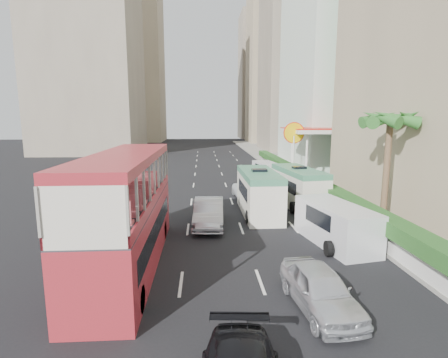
{
  "coord_description": "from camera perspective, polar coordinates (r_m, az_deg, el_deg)",
  "views": [
    {
      "loc": [
        -2.68,
        -15.1,
        6.51
      ],
      "look_at": [
        -1.5,
        4.0,
        3.2
      ],
      "focal_mm": 28.0,
      "sensor_mm": 36.0,
      "label": 1
    }
  ],
  "objects": [
    {
      "name": "hedge",
      "position": [
        30.83,
        13.25,
        0.26
      ],
      "size": [
        1.1,
        44.0,
        0.7
      ],
      "primitive_type": "cube",
      "color": "#2D6626",
      "rests_on": "kerb_wall"
    },
    {
      "name": "panel_van_far",
      "position": [
        37.94,
        6.95,
        1.29
      ],
      "size": [
        2.55,
        4.88,
        1.86
      ],
      "primitive_type": "cube",
      "rotation": [
        0.0,
        0.0,
        0.15
      ],
      "color": "silver",
      "rests_on": "ground"
    },
    {
      "name": "car_silver_lane_b",
      "position": [
        13.35,
        15.26,
        -19.76
      ],
      "size": [
        2.2,
        4.5,
        1.48
      ],
      "primitive_type": "imported",
      "rotation": [
        0.0,
        0.0,
        0.11
      ],
      "color": "silver",
      "rests_on": "ground"
    },
    {
      "name": "tower_far_b",
      "position": [
        121.47,
        6.04,
        16.15
      ],
      "size": [
        14.0,
        14.0,
        40.0
      ],
      "primitive_type": "cube",
      "color": "gray",
      "rests_on": "ground"
    },
    {
      "name": "minibus_near",
      "position": [
        24.12,
        5.72,
        -2.25
      ],
      "size": [
        2.33,
        6.75,
        2.98
      ],
      "primitive_type": "cube",
      "rotation": [
        0.0,
        0.0,
        0.01
      ],
      "color": "silver",
      "rests_on": "ground"
    },
    {
      "name": "panel_van_near",
      "position": [
        19.36,
        17.72,
        -7.04
      ],
      "size": [
        3.05,
        5.56,
        2.11
      ],
      "primitive_type": "cube",
      "rotation": [
        0.0,
        0.0,
        0.19
      ],
      "color": "silver",
      "rests_on": "ground"
    },
    {
      "name": "shell_station",
      "position": [
        40.33,
        14.84,
        4.14
      ],
      "size": [
        6.5,
        8.0,
        5.5
      ],
      "primitive_type": "cube",
      "color": "silver",
      "rests_on": "ground"
    },
    {
      "name": "sidewalk",
      "position": [
        42.26,
        12.55,
        0.84
      ],
      "size": [
        6.0,
        120.0,
        0.18
      ],
      "primitive_type": "cube",
      "color": "#99968C",
      "rests_on": "ground"
    },
    {
      "name": "double_decker_bus",
      "position": [
        15.97,
        -15.48,
        -4.99
      ],
      "size": [
        2.5,
        11.0,
        5.06
      ],
      "primitive_type": "cube",
      "color": "#AB252E",
      "rests_on": "ground"
    },
    {
      "name": "ground_plane",
      "position": [
        16.66,
        6.17,
        -13.25
      ],
      "size": [
        200.0,
        200.0,
        0.0
      ],
      "primitive_type": "plane",
      "color": "black",
      "rests_on": "ground"
    },
    {
      "name": "palm_tree",
      "position": [
        22.01,
        24.94,
        0.72
      ],
      "size": [
        0.36,
        0.36,
        6.4
      ],
      "primitive_type": "cylinder",
      "color": "brown",
      "rests_on": "sidewalk"
    },
    {
      "name": "kerb_wall",
      "position": [
        30.98,
        13.19,
        -1.29
      ],
      "size": [
        0.3,
        44.0,
        1.0
      ],
      "primitive_type": "cube",
      "color": "silver",
      "rests_on": "sidewalk"
    },
    {
      "name": "van_asset",
      "position": [
        28.75,
        4.14,
        -3.3
      ],
      "size": [
        2.61,
        4.94,
        1.32
      ],
      "primitive_type": "imported",
      "rotation": [
        0.0,
        0.0,
        0.09
      ],
      "color": "silver",
      "rests_on": "ground"
    },
    {
      "name": "tower_far_a",
      "position": [
        100.28,
        8.25,
        18.61
      ],
      "size": [
        14.0,
        14.0,
        44.0
      ],
      "primitive_type": "cube",
      "color": "tan",
      "rests_on": "ground"
    },
    {
      "name": "tower_left_b",
      "position": [
        108.13,
        -14.54,
        18.29
      ],
      "size": [
        16.0,
        16.0,
        46.0
      ],
      "primitive_type": "cube",
      "color": "tan",
      "rests_on": "ground"
    },
    {
      "name": "tower_left_a",
      "position": [
        75.82,
        -21.71,
        24.06
      ],
      "size": [
        18.0,
        18.0,
        52.0
      ],
      "primitive_type": "cube",
      "color": "gray",
      "rests_on": "ground"
    },
    {
      "name": "tower_mid",
      "position": [
        78.19,
        12.97,
        23.26
      ],
      "size": [
        16.0,
        16.0,
        50.0
      ],
      "primitive_type": "cube",
      "color": "gray",
      "rests_on": "ground"
    },
    {
      "name": "minibus_far",
      "position": [
        26.87,
        12.07,
        -1.32
      ],
      "size": [
        2.94,
        6.64,
        2.84
      ],
      "primitive_type": "cube",
      "rotation": [
        0.0,
        0.0,
        0.13
      ],
      "color": "silver",
      "rests_on": "ground"
    },
    {
      "name": "car_silver_lane_a",
      "position": [
        21.77,
        -2.5,
        -7.6
      ],
      "size": [
        1.97,
        5.09,
        1.65
      ],
      "primitive_type": "imported",
      "rotation": [
        0.0,
        0.0,
        -0.04
      ],
      "color": "silver",
      "rests_on": "ground"
    }
  ]
}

